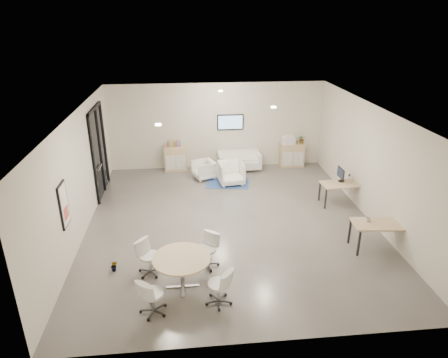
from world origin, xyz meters
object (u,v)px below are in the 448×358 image
object	(u,v)px
sideboard_left	(176,158)
armchair_left	(204,169)
desk_front	(380,226)
round_table	(182,261)
armchair_right	(231,172)
desk_rear	(343,185)
loveseat	(239,161)
sideboard_right	(292,155)

from	to	relation	value
sideboard_left	armchair_left	bearing A→B (deg)	-41.98
desk_front	round_table	size ratio (longest dim) A/B	1.13
armchair_right	round_table	size ratio (longest dim) A/B	0.69
sideboard_left	desk_rear	xyz separation A→B (m)	(5.15, -3.40, 0.15)
armchair_left	desk_rear	size ratio (longest dim) A/B	0.53
armchair_left	desk_rear	distance (m)	4.85
desk_rear	sideboard_left	bearing A→B (deg)	142.30
armchair_left	desk_front	size ratio (longest dim) A/B	0.51
loveseat	sideboard_left	bearing A→B (deg)	174.75
sideboard_right	desk_rear	size ratio (longest dim) A/B	0.67
loveseat	desk_rear	xyz separation A→B (m)	(2.78, -3.24, 0.30)
loveseat	desk_front	world-z (taller)	desk_front
armchair_left	desk_rear	bearing A→B (deg)	38.29
loveseat	armchair_right	xyz separation A→B (m)	(-0.46, -1.33, 0.11)
desk_front	desk_rear	bearing A→B (deg)	94.79
armchair_right	desk_rear	size ratio (longest dim) A/B	0.63
sideboard_right	armchair_right	world-z (taller)	sideboard_right
sideboard_left	armchair_right	xyz separation A→B (m)	(1.92, -1.49, -0.04)
desk_front	sideboard_left	bearing A→B (deg)	136.35
sideboard_right	loveseat	distance (m)	2.08
desk_front	round_table	bearing A→B (deg)	-161.93
sideboard_right	desk_rear	xyz separation A→B (m)	(0.70, -3.40, 0.17)
sideboard_right	loveseat	world-z (taller)	sideboard_right
sideboard_right	loveseat	bearing A→B (deg)	-175.77
loveseat	round_table	xyz separation A→B (m)	(-2.18, -6.87, 0.35)
sideboard_right	round_table	distance (m)	8.21
loveseat	desk_front	bearing A→B (deg)	-66.15
desk_rear	armchair_right	bearing A→B (deg)	145.12
armchair_right	desk_rear	world-z (taller)	armchair_right
round_table	sideboard_left	bearing A→B (deg)	91.62
sideboard_right	round_table	world-z (taller)	sideboard_right
sideboard_right	armchair_left	size ratio (longest dim) A/B	1.26
loveseat	desk_rear	world-z (taller)	same
sideboard_right	desk_front	distance (m)	5.98
desk_rear	desk_front	distance (m)	2.54
sideboard_left	loveseat	size ratio (longest dim) A/B	0.59
armchair_left	desk_rear	xyz separation A→B (m)	(4.15, -2.50, 0.26)
armchair_right	round_table	bearing A→B (deg)	-113.63
sideboard_right	desk_front	bearing A→B (deg)	-83.61
sideboard_right	round_table	xyz separation A→B (m)	(-4.25, -7.02, 0.22)
sideboard_right	desk_front	xyz separation A→B (m)	(0.67, -5.94, 0.18)
loveseat	armchair_right	bearing A→B (deg)	-110.39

